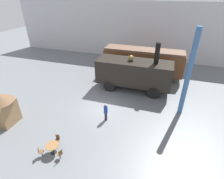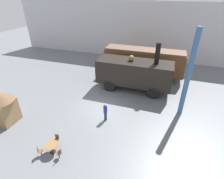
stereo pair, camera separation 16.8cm
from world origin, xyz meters
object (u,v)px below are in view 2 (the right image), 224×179
Objects in this scene: ticket_kiosk at (2,106)px; passenger_coach_wooden at (144,61)px; steam_locomotive at (134,72)px; visitor_person at (105,111)px; cafe_table_near at (52,146)px; cafe_chair_0 at (59,153)px.

passenger_coach_wooden is at bearing 53.45° from ticket_kiosk.
visitor_person is (-1.16, -6.35, -1.27)m from steam_locomotive.
cafe_table_near is 0.32× the size of ticket_kiosk.
steam_locomotive is 11.78m from cafe_chair_0.
cafe_chair_0 is 5.24m from visitor_person.
ticket_kiosk is (-5.97, 1.66, 1.05)m from cafe_table_near.
visitor_person is (1.59, 4.98, 0.45)m from cafe_chair_0.
cafe_table_near is 6.28m from ticket_kiosk.
steam_locomotive is at bearing -95.41° from passenger_coach_wooden.
visitor_person reaches higher than cafe_table_near.
visitor_person is at bearing 62.98° from cafe_table_near.
steam_locomotive is 9.63× the size of cafe_chair_0.
passenger_coach_wooden is 11.79× the size of cafe_chair_0.
passenger_coach_wooden is 10.63× the size of cafe_table_near.
cafe_table_near is 0.55× the size of visitor_person.
visitor_person is 8.91m from ticket_kiosk.
cafe_chair_0 is (-2.75, -11.33, -1.71)m from steam_locomotive.
steam_locomotive reaches higher than ticket_kiosk.
passenger_coach_wooden reaches higher than cafe_chair_0.
steam_locomotive is 8.69× the size of cafe_table_near.
steam_locomotive is at bearing 44.56° from ticket_kiosk.
cafe_table_near is 0.86m from cafe_chair_0.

